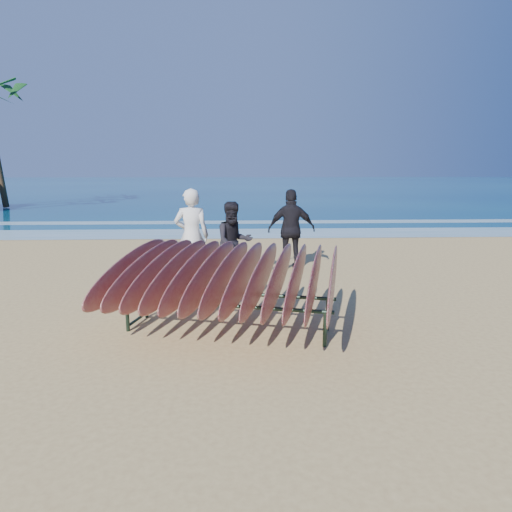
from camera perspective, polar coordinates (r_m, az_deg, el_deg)
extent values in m
plane|color=tan|center=(7.28, 0.27, -8.58)|extent=(120.00, 120.00, 0.00)
plane|color=navy|center=(61.90, -2.18, 8.85)|extent=(160.00, 160.00, 0.00)
plane|color=white|center=(17.03, -1.33, 2.86)|extent=(160.00, 160.00, 0.00)
plane|color=white|center=(20.50, -1.53, 4.26)|extent=(160.00, 160.00, 0.00)
cylinder|color=black|center=(7.20, -15.79, -7.14)|extent=(0.06, 0.06, 0.50)
cylinder|color=black|center=(6.43, 8.62, -9.06)|extent=(0.06, 0.06, 0.50)
cylinder|color=black|center=(7.76, -13.57, -5.72)|extent=(0.06, 0.06, 0.50)
cylinder|color=black|center=(7.05, 8.93, -7.26)|extent=(0.06, 0.06, 0.50)
cylinder|color=black|center=(6.59, -4.35, -6.18)|extent=(3.11, 0.85, 0.06)
cylinder|color=black|center=(7.19, -2.90, -4.68)|extent=(3.11, 0.85, 0.06)
cylinder|color=black|center=(7.53, -14.58, -7.64)|extent=(0.20, 0.64, 0.04)
cylinder|color=black|center=(6.80, 8.74, -9.47)|extent=(0.20, 0.64, 0.04)
ellipsoid|color=maroon|center=(7.35, -15.37, -1.71)|extent=(0.77, 2.75, 0.96)
ellipsoid|color=maroon|center=(7.24, -13.54, -1.82)|extent=(0.77, 2.75, 0.96)
ellipsoid|color=maroon|center=(7.13, -11.67, -1.93)|extent=(0.77, 2.75, 0.96)
ellipsoid|color=maroon|center=(7.03, -9.73, -2.04)|extent=(0.77, 2.75, 0.96)
ellipsoid|color=maroon|center=(6.94, -7.75, -2.15)|extent=(0.77, 2.75, 0.96)
ellipsoid|color=maroon|center=(6.86, -5.71, -2.26)|extent=(0.77, 2.75, 0.96)
ellipsoid|color=maroon|center=(6.79, -3.63, -2.37)|extent=(0.77, 2.75, 0.96)
ellipsoid|color=maroon|center=(6.73, -1.51, -2.48)|extent=(0.77, 2.75, 0.96)
ellipsoid|color=maroon|center=(6.67, 0.65, -2.59)|extent=(0.77, 2.75, 0.96)
ellipsoid|color=maroon|center=(6.63, 2.85, -2.69)|extent=(0.77, 2.75, 0.96)
ellipsoid|color=maroon|center=(6.60, 5.06, -2.80)|extent=(0.77, 2.75, 0.96)
ellipsoid|color=maroon|center=(6.57, 7.30, -2.90)|extent=(0.77, 2.75, 0.96)
ellipsoid|color=maroon|center=(6.56, 9.56, -2.99)|extent=(0.77, 2.75, 0.96)
imported|color=silver|center=(9.80, -8.04, 2.50)|extent=(0.73, 0.48, 2.01)
imported|color=black|center=(9.75, -2.80, 1.73)|extent=(1.01, 0.90, 1.73)
imported|color=black|center=(11.00, 4.45, 3.31)|extent=(1.14, 0.49, 1.93)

